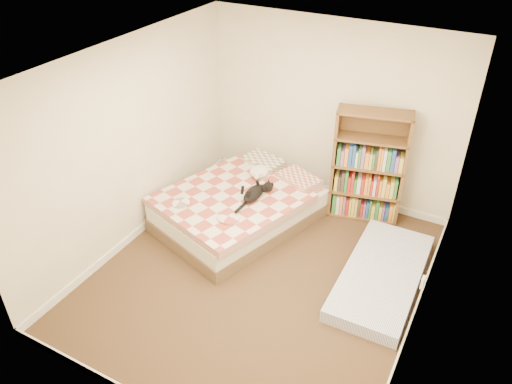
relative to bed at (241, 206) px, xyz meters
The scene contains 6 objects.
room 1.43m from the bed, 48.22° to the right, with size 3.51×4.01×2.51m.
bed is the anchor object (origin of this frame).
bookshelf 1.69m from the bed, 33.85° to the left, with size 0.99×0.52×1.53m.
floor_mattress 2.02m from the bed, ahead, with size 0.81×1.80×0.16m, color #6976AF.
black_cat 0.39m from the bed, 10.29° to the right, with size 0.35×0.71×0.16m.
white_dog 0.53m from the bed, 83.97° to the left, with size 0.36×0.37×0.14m.
Camera 1 is at (2.03, -3.89, 3.98)m, focal length 35.00 mm.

